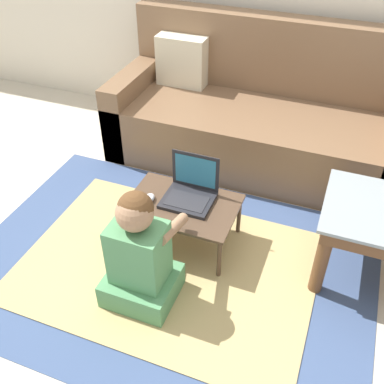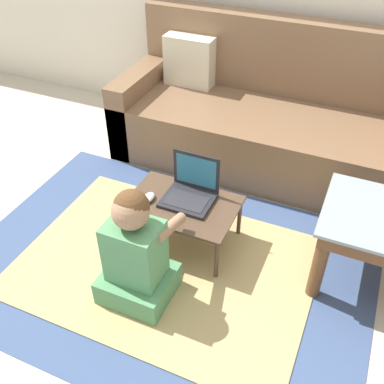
# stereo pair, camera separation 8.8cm
# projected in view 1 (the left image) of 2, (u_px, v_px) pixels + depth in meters

# --- Properties ---
(ground_plane) EXTENTS (16.00, 16.00, 0.00)m
(ground_plane) POSITION_uv_depth(u_px,v_px,m) (192.00, 250.00, 2.59)
(ground_plane) COLOR beige
(area_rug) EXTENTS (2.21, 1.56, 0.01)m
(area_rug) POSITION_uv_depth(u_px,v_px,m) (168.00, 266.00, 2.49)
(area_rug) COLOR #3D517A
(area_rug) RESTS_ON ground_plane
(couch) EXTENTS (2.01, 0.84, 0.94)m
(couch) POSITION_uv_depth(u_px,v_px,m) (257.00, 117.00, 3.19)
(couch) COLOR brown
(couch) RESTS_ON ground_plane
(laptop_desk) EXTENTS (0.61, 0.42, 0.28)m
(laptop_desk) POSITION_uv_depth(u_px,v_px,m) (182.00, 208.00, 2.50)
(laptop_desk) COLOR #4C3828
(laptop_desk) RESTS_ON ground_plane
(laptop) EXTENTS (0.28, 0.24, 0.25)m
(laptop) POSITION_uv_depth(u_px,v_px,m) (190.00, 193.00, 2.49)
(laptop) COLOR #232328
(laptop) RESTS_ON laptop_desk
(computer_mouse) EXTENTS (0.06, 0.09, 0.03)m
(computer_mouse) POSITION_uv_depth(u_px,v_px,m) (149.00, 199.00, 2.49)
(computer_mouse) COLOR silver
(computer_mouse) RESTS_ON laptop_desk
(person_seated) EXTENTS (0.35, 0.44, 0.67)m
(person_seated) POSITION_uv_depth(u_px,v_px,m) (140.00, 256.00, 2.16)
(person_seated) COLOR #518E5B
(person_seated) RESTS_ON ground_plane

